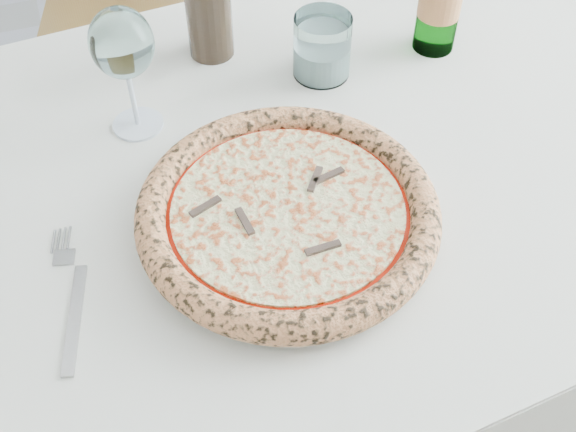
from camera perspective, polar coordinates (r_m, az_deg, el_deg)
The scene contains 6 objects.
dining_table at distance 0.97m, azimuth -1.92°, elevation -0.34°, with size 1.41×0.92×0.76m.
plate at distance 0.82m, azimuth -0.00°, elevation -0.51°, with size 0.31×0.31×0.02m.
pizza at distance 0.81m, azimuth -0.00°, elevation 0.30°, with size 0.34×0.34×0.04m.
fork at distance 0.80m, azimuth -16.76°, elevation -6.22°, with size 0.05×0.19×0.00m.
wine_glass at distance 0.90m, azimuth -12.98°, elevation 12.95°, with size 0.08×0.08×0.17m.
tumbler at distance 1.02m, azimuth 2.70°, elevation 12.95°, with size 0.08×0.08×0.09m.
Camera 1 is at (-0.03, -0.57, 1.39)m, focal length 45.00 mm.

